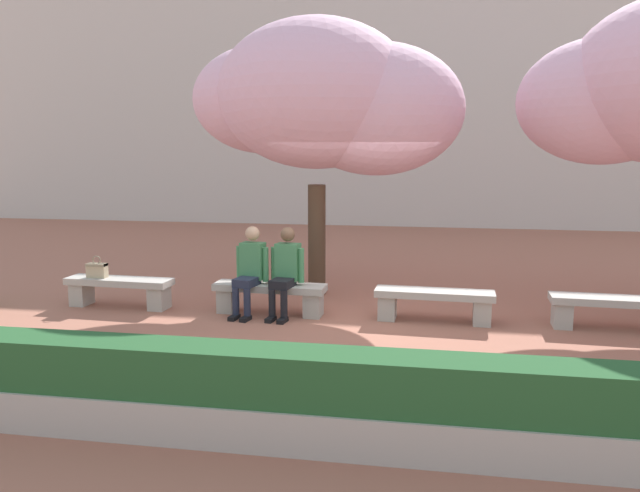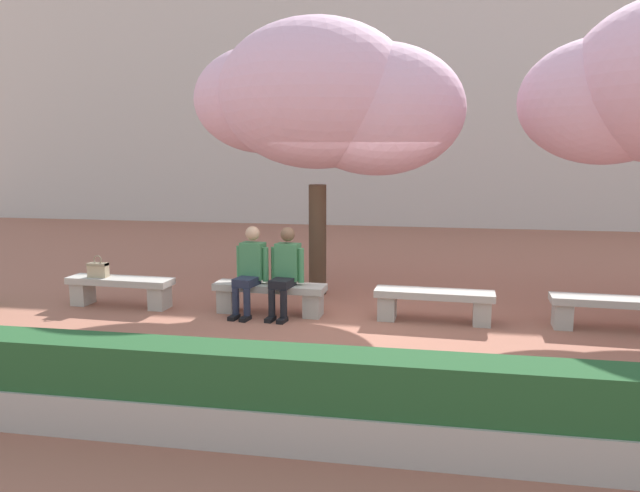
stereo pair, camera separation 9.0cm
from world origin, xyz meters
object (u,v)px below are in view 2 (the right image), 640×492
Objects in this scene: stone_bench_west_end at (120,287)px; stone_bench_near_east at (615,309)px; stone_bench_near_west at (270,294)px; stone_bench_center at (434,301)px; handbag at (98,269)px; cherry_tree_main at (326,101)px; person_seated_right at (286,268)px; person_seated_left at (250,267)px.

stone_bench_west_end is 1.00× the size of stone_bench_near_east.
stone_bench_near_east is (4.75, 0.00, 0.00)m from stone_bench_near_west.
handbag is at bearing -179.87° from stone_bench_center.
stone_bench_near_west and stone_bench_near_east have the same top height.
cherry_tree_main is at bearing 26.69° from stone_bench_west_end.
cherry_tree_main reaches higher than handbag.
stone_bench_center is at bearing 0.00° from stone_bench_west_end.
stone_bench_near_east is 1.29× the size of person_seated_right.
handbag is at bearing -155.64° from cherry_tree_main.
stone_bench_west_end is at bearing 180.00° from stone_bench_near_west.
stone_bench_center is at bearing 0.13° from handbag.
person_seated_right is 2.98m from handbag.
stone_bench_west_end is at bearing 178.85° from person_seated_right.
stone_bench_near_west is 4.91× the size of handbag.
handbag reaches higher than stone_bench_center.
stone_bench_center and stone_bench_near_east have the same top height.
cherry_tree_main is at bearing 140.67° from stone_bench_center.
cherry_tree_main reaches higher than stone_bench_near_west.
stone_bench_west_end is 4.91× the size of handbag.
stone_bench_west_end is 0.45m from handbag.
handbag is (-2.72, -0.01, 0.28)m from stone_bench_near_west.
stone_bench_west_end is at bearing 180.00° from stone_bench_near_east.
person_seated_left is 0.29× the size of cherry_tree_main.
handbag is (-7.47, -0.01, 0.28)m from stone_bench_near_east.
person_seated_left reaches higher than stone_bench_west_end.
stone_bench_near_west is 4.75m from stone_bench_near_east.
stone_bench_center is 0.37× the size of cherry_tree_main.
person_seated_left is at bearing -118.88° from cherry_tree_main.
cherry_tree_main reaches higher than stone_bench_west_end.
person_seated_left is 0.53m from person_seated_right.
stone_bench_center is at bearing 1.14° from person_seated_left.
stone_bench_near_west and stone_bench_center have the same top height.
handbag is (-2.98, 0.04, -0.12)m from person_seated_right.
stone_bench_west_end is 1.00× the size of stone_bench_near_west.
stone_bench_center is 2.16m from person_seated_right.
cherry_tree_main reaches higher than stone_bench_near_east.
person_seated_left is at bearing -1.44° from stone_bench_west_end.
handbag is at bearing -178.06° from stone_bench_west_end.
stone_bench_near_west is 0.49m from person_seated_left.
cherry_tree_main reaches higher than person_seated_left.
stone_bench_near_west is 0.37× the size of cherry_tree_main.
cherry_tree_main is at bearing 78.36° from person_seated_right.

